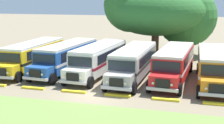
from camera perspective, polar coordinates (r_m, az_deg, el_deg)
The scene contains 13 objects.
ground_plane at distance 23.67m, azimuth -3.27°, elevation -6.17°, with size 220.00×220.00×0.00m, color #84755B.
parked_bus_slot_0 at distance 32.72m, azimuth -14.45°, elevation 1.35°, with size 2.82×10.86×2.82m.
parked_bus_slot_1 at distance 31.33m, azimuth -8.42°, elevation 1.15°, with size 3.31×10.93×2.82m.
parked_bus_slot_2 at distance 29.90m, azimuth -2.47°, elevation 0.76°, with size 3.29×10.93×2.82m.
parked_bus_slot_3 at distance 28.36m, azimuth 4.09°, elevation 0.13°, with size 2.94×10.87×2.82m.
parked_bus_slot_4 at distance 28.49m, azimuth 11.53°, elevation -0.02°, with size 3.35×10.94×2.82m.
parked_bus_slot_5 at distance 28.18m, azimuth 18.33°, elevation -0.52°, with size 2.72×10.85×2.82m.
curb_wheelstop_1 at distance 25.99m, azimuth -14.50°, elevation -4.72°, with size 2.00×0.36×0.15m, color yellow.
curb_wheelstop_2 at distance 24.43m, azimuth -7.14°, elevation -5.49°, with size 2.00×0.36×0.15m, color yellow.
curb_wheelstop_3 at distance 23.33m, azimuth 1.09°, elevation -6.23°, with size 2.00×0.36×0.15m, color yellow.
curb_wheelstop_4 at distance 22.74m, azimuth 9.95°, elevation -6.89°, with size 2.00×0.36×0.15m, color yellow.
curb_wheelstop_5 at distance 22.72m, azimuth 19.08°, elevation -7.40°, with size 2.00×0.36×0.15m, color yellow.
broad_shade_tree at distance 40.11m, azimuth 8.87°, elevation 9.35°, with size 13.97×12.21×9.84m.
Camera 1 is at (7.34, -21.30, 7.27)m, focal length 49.05 mm.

